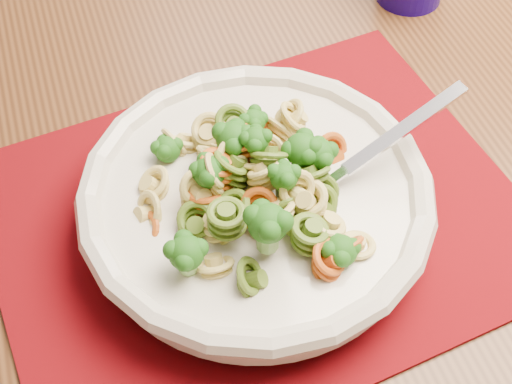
{
  "coord_description": "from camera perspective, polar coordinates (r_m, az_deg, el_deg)",
  "views": [
    {
      "loc": [
        -0.38,
        -0.86,
        1.22
      ],
      "look_at": [
        -0.35,
        -0.53,
        0.8
      ],
      "focal_mm": 50.0,
      "sensor_mm": 36.0,
      "label": 1
    }
  ],
  "objects": [
    {
      "name": "fork",
      "position": [
        0.53,
        4.96,
        0.16
      ],
      "size": [
        0.18,
        0.1,
        0.08
      ],
      "primitive_type": null,
      "rotation": [
        0.0,
        -0.35,
        0.45
      ],
      "color": "silver",
      "rests_on": "pasta_bowl"
    },
    {
      "name": "dining_table",
      "position": [
        0.67,
        -3.73,
        -4.02
      ],
      "size": [
        1.7,
        1.31,
        0.75
      ],
      "rotation": [
        0.0,
        0.0,
        0.25
      ],
      "color": "#563218",
      "rests_on": "ground"
    },
    {
      "name": "placemat",
      "position": [
        0.57,
        0.22,
        -2.09
      ],
      "size": [
        0.5,
        0.44,
        0.0
      ],
      "primitive_type": "cube",
      "rotation": [
        0.0,
        0.0,
        0.35
      ],
      "color": "#660409",
      "rests_on": "dining_table"
    },
    {
      "name": "pasta_bowl",
      "position": [
        0.54,
        0.0,
        -0.61
      ],
      "size": [
        0.27,
        0.27,
        0.05
      ],
      "color": "beige",
      "rests_on": "placemat"
    },
    {
      "name": "pasta_broccoli_heap",
      "position": [
        0.53,
        0.0,
        0.4
      ],
      "size": [
        0.23,
        0.23,
        0.06
      ],
      "primitive_type": null,
      "color": "tan",
      "rests_on": "pasta_bowl"
    }
  ]
}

